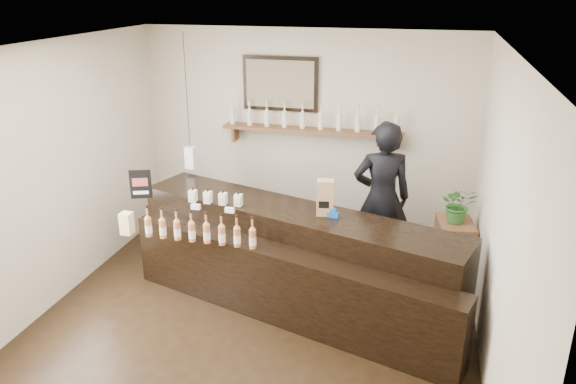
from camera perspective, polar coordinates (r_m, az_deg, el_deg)
The scene contains 10 objects.
ground at distance 5.99m, azimuth -3.68°, elevation -13.41°, with size 5.00×5.00×0.00m, color black.
room_shell at distance 5.23m, azimuth -4.10°, elevation 2.23°, with size 5.00×5.00×5.00m.
back_wall_decor at distance 7.46m, azimuth 0.46°, elevation 8.35°, with size 2.66×0.96×1.69m.
counter at distance 6.13m, azimuth 0.42°, elevation -7.13°, with size 3.79×2.09×1.22m.
promo_sign at distance 6.49m, azimuth -14.74°, elevation 0.76°, with size 0.23×0.10×0.33m.
paper_bag at distance 5.84m, azimuth 3.80°, elevation -0.57°, with size 0.19×0.16×0.38m.
tape_dispenser at distance 5.84m, azimuth 4.61°, elevation -2.21°, with size 0.13×0.07×0.10m.
side_cabinet at distance 6.84m, azimuth 16.41°, elevation -5.91°, with size 0.46×0.59×0.78m.
potted_plant at distance 6.61m, azimuth 16.93°, elevation -1.22°, with size 0.39×0.33×0.43m, color #336C2B.
shopkeeper at distance 6.68m, azimuth 9.55°, elevation 0.31°, with size 0.77×0.51×2.12m, color black.
Camera 1 is at (1.59, -4.70, 3.35)m, focal length 35.00 mm.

